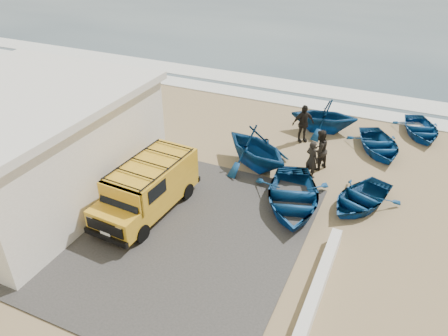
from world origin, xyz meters
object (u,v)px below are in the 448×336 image
(building, at_px, (18,144))
(fisherman_middle, at_px, (319,150))
(van, at_px, (148,187))
(boat_near_left, at_px, (292,197))
(boat_far_right, at_px, (421,129))
(fisherman_front, at_px, (312,159))
(boat_near_right, at_px, (360,198))
(fisherman_back, at_px, (303,123))
(boat_mid_right, at_px, (379,145))
(parapet, at_px, (316,294))
(boat_far_left, at_px, (324,116))
(boat_mid_left, at_px, (256,147))

(building, xyz_separation_m, fisherman_middle, (10.63, 6.74, -1.21))
(van, xyz_separation_m, boat_near_left, (5.00, 2.55, -0.65))
(building, xyz_separation_m, van, (5.43, 0.86, -1.06))
(boat_far_right, height_order, fisherman_front, fisherman_front)
(building, bearing_deg, van, 9.05)
(boat_near_right, bearing_deg, fisherman_back, 150.64)
(building, relative_size, fisherman_front, 5.42)
(building, height_order, fisherman_back, building)
(boat_mid_right, xyz_separation_m, fisherman_back, (-3.71, -0.47, 0.62))
(boat_mid_right, height_order, fisherman_middle, fisherman_middle)
(building, xyz_separation_m, parapet, (12.50, -1.00, -1.89))
(van, bearing_deg, fisherman_middle, 52.06)
(boat_far_right, xyz_separation_m, fisherman_middle, (-4.07, -5.53, 0.61))
(van, height_order, fisherman_middle, van)
(building, relative_size, fisherman_back, 4.78)
(boat_near_right, height_order, boat_far_left, boat_far_left)
(boat_mid_right, xyz_separation_m, boat_far_right, (1.76, 2.72, -0.02))
(parapet, xyz_separation_m, fisherman_back, (-3.26, 10.07, 0.71))
(parapet, xyz_separation_m, boat_far_right, (2.21, 13.27, 0.07))
(boat_far_left, xyz_separation_m, fisherman_front, (0.57, -4.73, -0.03))
(building, bearing_deg, boat_far_left, 46.94)
(fisherman_front, bearing_deg, van, 72.21)
(fisherman_middle, bearing_deg, boat_near_right, 75.99)
(boat_far_left, height_order, fisherman_back, fisherman_back)
(fisherman_front, bearing_deg, parapet, 133.42)
(boat_far_right, bearing_deg, boat_near_left, -133.23)
(building, xyz_separation_m, boat_far_right, (14.71, 12.27, -1.81))
(boat_far_left, relative_size, fisherman_back, 1.73)
(boat_mid_left, distance_m, boat_far_right, 9.40)
(boat_mid_left, bearing_deg, parapet, -116.23)
(boat_near_right, distance_m, fisherman_front, 2.78)
(van, relative_size, boat_far_left, 1.43)
(van, relative_size, boat_mid_right, 1.38)
(building, distance_m, boat_far_right, 19.24)
(boat_mid_right, height_order, boat_far_left, boat_far_left)
(boat_far_left, height_order, fisherman_middle, fisherman_middle)
(fisherman_front, bearing_deg, boat_far_left, -55.75)
(boat_mid_right, bearing_deg, boat_near_left, -137.64)
(fisherman_front, xyz_separation_m, fisherman_middle, (0.12, 0.82, 0.09))
(parapet, bearing_deg, boat_mid_left, 123.82)
(boat_far_left, distance_m, fisherman_back, 1.73)
(boat_mid_left, xyz_separation_m, fisherman_back, (1.25, 3.34, -0.01))
(boat_near_left, xyz_separation_m, boat_mid_right, (2.52, 6.13, -0.08))
(parapet, xyz_separation_m, van, (-7.07, 1.86, 0.83))
(boat_near_right, distance_m, boat_mid_left, 5.08)
(boat_near_right, xyz_separation_m, boat_far_left, (-2.94, 6.09, 0.55))
(boat_far_right, bearing_deg, building, -157.61)
(boat_far_left, bearing_deg, boat_far_right, 98.34)
(building, distance_m, fisherman_back, 13.00)
(fisherman_front, bearing_deg, boat_near_right, 177.61)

